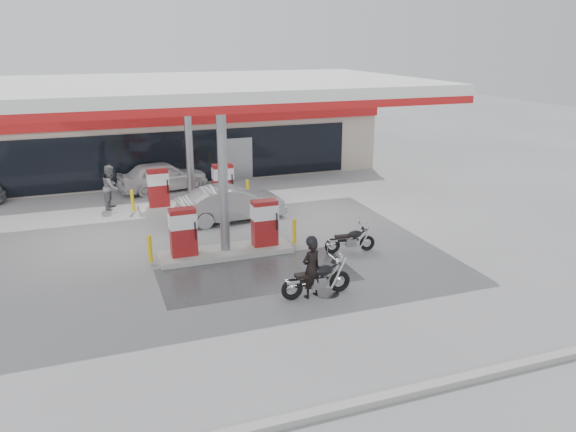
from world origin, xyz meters
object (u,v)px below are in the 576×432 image
at_px(parked_motorcycle, 351,241).
at_px(hatchback_silver, 231,203).
at_px(pump_island_near, 225,235).
at_px(pump_island_far, 192,191).
at_px(parked_car_right, 300,155).
at_px(biker_main, 311,268).
at_px(sedan_white, 163,176).
at_px(attendant, 111,187).
at_px(main_motorcycle, 317,280).

bearing_deg(parked_motorcycle, hatchback_silver, 129.04).
xyz_separation_m(pump_island_near, pump_island_far, (0.00, 6.00, 0.00)).
height_order(parked_motorcycle, parked_car_right, parked_car_right).
relative_size(parked_motorcycle, hatchback_silver, 0.42).
bearing_deg(biker_main, parked_motorcycle, -152.21).
bearing_deg(biker_main, pump_island_far, -100.46).
xyz_separation_m(sedan_white, hatchback_silver, (1.93, -5.60, -0.02)).
xyz_separation_m(attendant, hatchback_silver, (4.41, -3.40, -0.24)).
relative_size(pump_island_near, biker_main, 2.98).
xyz_separation_m(pump_island_near, biker_main, (1.49, -4.00, 0.15)).
xyz_separation_m(parked_motorcycle, attendant, (-7.37, 8.23, 0.54)).
xyz_separation_m(pump_island_near, attendant, (-3.27, 7.00, 0.24)).
xyz_separation_m(pump_island_far, attendant, (-3.27, 1.00, 0.24)).
bearing_deg(sedan_white, hatchback_silver, -172.32).
distance_m(main_motorcycle, hatchback_silver, 7.62).
bearing_deg(sedan_white, biker_main, 178.46).
relative_size(pump_island_far, hatchback_silver, 1.20).
height_order(biker_main, parked_car_right, biker_main).
relative_size(parked_motorcycle, attendant, 0.95).
bearing_deg(sedan_white, parked_car_right, -82.44).
xyz_separation_m(parked_motorcycle, hatchback_silver, (-2.96, 4.83, 0.30)).
distance_m(parked_motorcycle, sedan_white, 11.52).
bearing_deg(parked_motorcycle, attendant, 139.38).
bearing_deg(parked_car_right, biker_main, 166.32).
height_order(parked_motorcycle, attendant, attendant).
relative_size(attendant, parked_car_right, 0.40).
distance_m(main_motorcycle, parked_motorcycle, 3.67).
height_order(pump_island_near, biker_main, pump_island_near).
relative_size(pump_island_near, attendant, 2.72).
bearing_deg(pump_island_near, hatchback_silver, 72.38).
xyz_separation_m(main_motorcycle, hatchback_silver, (-0.55, 7.60, 0.22)).
xyz_separation_m(biker_main, attendant, (-4.76, 11.00, 0.08)).
bearing_deg(pump_island_near, main_motorcycle, -67.06).
height_order(biker_main, attendant, attendant).
bearing_deg(sedan_white, parked_motorcycle, -166.21).
height_order(biker_main, parked_motorcycle, biker_main).
height_order(sedan_white, attendant, attendant).
bearing_deg(main_motorcycle, pump_island_far, 98.64).
bearing_deg(parked_car_right, main_motorcycle, 166.93).
height_order(main_motorcycle, parked_car_right, parked_car_right).
relative_size(sedan_white, attendant, 2.25).
relative_size(main_motorcycle, sedan_white, 0.50).
relative_size(pump_island_far, parked_car_right, 1.10).
relative_size(biker_main, parked_motorcycle, 0.96).
distance_m(parked_motorcycle, parked_car_right, 13.63).
bearing_deg(parked_motorcycle, sedan_white, 122.65).
relative_size(attendant, hatchback_silver, 0.44).
relative_size(pump_island_far, biker_main, 2.98).
xyz_separation_m(pump_island_far, main_motorcycle, (1.69, -10.00, -0.23)).
distance_m(biker_main, hatchback_silver, 7.61).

